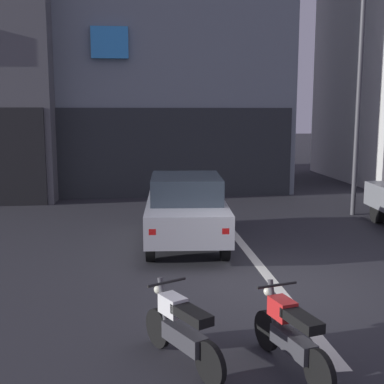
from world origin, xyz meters
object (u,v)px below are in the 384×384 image
car_silver_crossing_near (186,207)px  motorcycle_red_row_left_mid (290,334)px  motorcycle_white_row_leftmost (181,329)px  street_lamp (360,67)px

car_silver_crossing_near → motorcycle_red_row_left_mid: car_silver_crossing_near is taller
motorcycle_white_row_leftmost → street_lamp: bearing=54.7°
car_silver_crossing_near → motorcycle_red_row_left_mid: 5.89m
street_lamp → car_silver_crossing_near: bearing=-151.9°
car_silver_crossing_near → motorcycle_red_row_left_mid: bearing=-83.5°
motorcycle_white_row_leftmost → motorcycle_red_row_left_mid: 1.31m
street_lamp → motorcycle_white_row_leftmost: bearing=-125.3°
car_silver_crossing_near → motorcycle_white_row_leftmost: car_silver_crossing_near is taller
car_silver_crossing_near → motorcycle_white_row_leftmost: 5.61m
street_lamp → motorcycle_white_row_leftmost: street_lamp is taller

